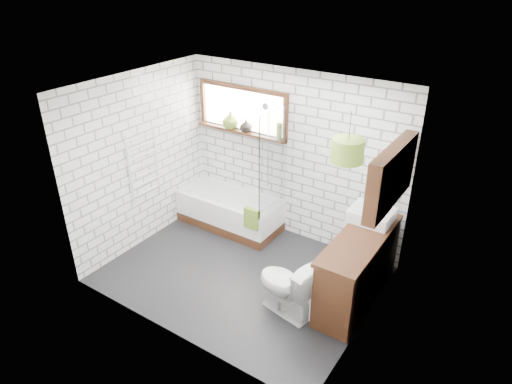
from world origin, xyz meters
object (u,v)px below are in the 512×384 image
Objects in this scene: basin at (371,215)px; pendant at (348,151)px; bathtub at (230,210)px; toilet at (287,286)px; vanity at (358,269)px.

basin is 1.42m from pendant.
bathtub is 3.16× the size of basin.
toilet reaches higher than bathtub.
pendant reaches higher than basin.
basin reaches higher than vanity.
bathtub is 2.40m from vanity.
toilet is at bearing -130.71° from vanity.
toilet is at bearing -151.25° from pendant.
bathtub is 2.09× the size of toilet.
pendant is at bearing -104.90° from vanity.
toilet is (1.74, -1.23, 0.12)m from bathtub.
bathtub is 5.00× the size of pendant.
pendant reaches higher than vanity.
vanity is 4.86× the size of pendant.
toilet is (-0.53, -1.12, -0.58)m from basin.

